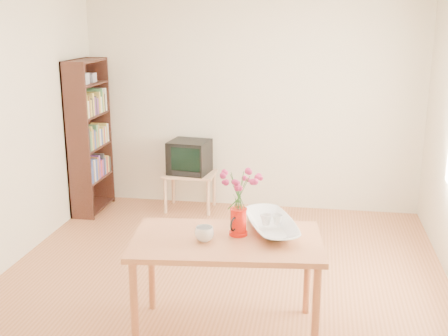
% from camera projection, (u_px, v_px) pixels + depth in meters
% --- Properties ---
extents(room, '(4.50, 4.50, 4.50)m').
position_uv_depth(room, '(221.00, 142.00, 4.51)').
color(room, '#9F5D38').
rests_on(room, ground).
extents(table, '(1.42, 0.91, 0.75)m').
position_uv_depth(table, '(227.00, 250.00, 4.01)').
color(table, '#B4653D').
rests_on(table, ground).
extents(tv_stand, '(0.60, 0.45, 0.46)m').
position_uv_depth(tv_stand, '(190.00, 178.00, 6.73)').
color(tv_stand, tan).
rests_on(tv_stand, ground).
extents(bookshelf, '(0.28, 0.70, 1.80)m').
position_uv_depth(bookshelf, '(90.00, 142.00, 6.59)').
color(bookshelf, black).
rests_on(bookshelf, ground).
extents(pitcher, '(0.14, 0.21, 0.20)m').
position_uv_depth(pitcher, '(238.00, 223.00, 4.03)').
color(pitcher, red).
rests_on(pitcher, table).
extents(flowers, '(0.23, 0.23, 0.33)m').
position_uv_depth(flowers, '(239.00, 188.00, 3.96)').
color(flowers, '#B92B62').
rests_on(flowers, pitcher).
extents(mug, '(0.15, 0.15, 0.11)m').
position_uv_depth(mug, '(204.00, 234.00, 3.93)').
color(mug, white).
rests_on(mug, table).
extents(bowl, '(0.61, 0.61, 0.45)m').
position_uv_depth(bowl, '(272.00, 201.00, 4.09)').
color(bowl, white).
rests_on(bowl, table).
extents(teacup_a, '(0.10, 0.10, 0.07)m').
position_uv_depth(teacup_a, '(266.00, 206.00, 4.10)').
color(teacup_a, white).
rests_on(teacup_a, bowl).
extents(teacup_b, '(0.08, 0.08, 0.06)m').
position_uv_depth(teacup_b, '(278.00, 206.00, 4.11)').
color(teacup_b, white).
rests_on(teacup_b, bowl).
extents(television, '(0.50, 0.47, 0.39)m').
position_uv_depth(television, '(190.00, 156.00, 6.67)').
color(television, black).
rests_on(television, tv_stand).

